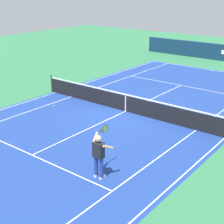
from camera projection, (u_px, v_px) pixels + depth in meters
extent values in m
plane|color=#2D7247|center=(126.00, 111.00, 18.33)|extent=(60.00, 60.00, 0.00)
cube|color=navy|center=(126.00, 111.00, 18.33)|extent=(24.20, 11.40, 0.00)
cube|color=white|center=(213.00, 70.00, 27.08)|extent=(0.05, 11.00, 0.01)
cube|color=white|center=(56.00, 92.00, 21.51)|extent=(23.80, 0.05, 0.01)
cube|color=white|center=(71.00, 97.00, 20.70)|extent=(23.80, 0.05, 0.01)
cube|color=white|center=(196.00, 130.00, 15.95)|extent=(23.80, 0.05, 0.01)
cube|color=white|center=(32.00, 155.00, 13.62)|extent=(0.05, 8.22, 0.01)
cube|color=white|center=(181.00, 85.00, 23.04)|extent=(0.05, 8.22, 0.01)
cube|color=white|center=(126.00, 111.00, 18.33)|extent=(12.80, 0.05, 0.01)
cube|color=white|center=(212.00, 71.00, 26.97)|extent=(0.30, 0.05, 0.01)
cylinder|color=#2D2D33|center=(52.00, 84.00, 21.49)|extent=(0.10, 0.10, 1.08)
cube|color=black|center=(126.00, 104.00, 18.17)|extent=(0.02, 11.60, 0.88)
cube|color=white|center=(126.00, 95.00, 17.99)|extent=(0.04, 11.60, 0.06)
cube|color=white|center=(126.00, 104.00, 18.17)|extent=(0.04, 0.06, 0.88)
cylinder|color=navy|center=(101.00, 168.00, 11.80)|extent=(0.15, 0.15, 0.74)
cube|color=white|center=(103.00, 177.00, 11.99)|extent=(0.28, 0.11, 0.09)
cylinder|color=navy|center=(96.00, 165.00, 11.94)|extent=(0.15, 0.15, 0.74)
cube|color=white|center=(97.00, 175.00, 12.13)|extent=(0.28, 0.11, 0.09)
cube|color=black|center=(98.00, 150.00, 11.64)|extent=(0.24, 0.38, 0.56)
sphere|color=#DBAA84|center=(98.00, 139.00, 11.49)|extent=(0.23, 0.23, 0.23)
cylinder|color=#DBAA84|center=(108.00, 147.00, 11.56)|extent=(0.42, 0.22, 0.26)
cylinder|color=#DBAA84|center=(95.00, 137.00, 11.82)|extent=(0.42, 0.22, 0.30)
cylinder|color=#232326|center=(100.00, 131.00, 12.04)|extent=(0.28, 0.04, 0.04)
torus|color=#232326|center=(105.00, 129.00, 12.26)|extent=(0.31, 0.02, 0.31)
cylinder|color=#C6D84C|center=(105.00, 129.00, 12.26)|extent=(0.27, 0.01, 0.27)
sphere|color=#CCE01E|center=(53.00, 106.00, 19.00)|extent=(0.07, 0.07, 0.07)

